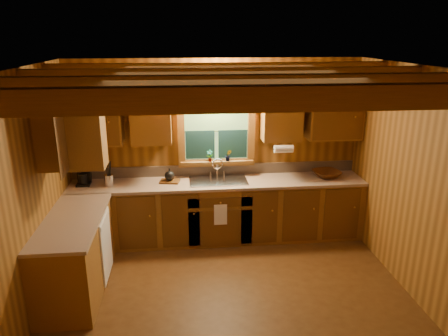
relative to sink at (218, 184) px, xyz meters
The scene contains 20 objects.
room 1.66m from the sink, 90.00° to the right, with size 4.20×4.20×4.20m.
ceiling_beams 2.29m from the sink, 90.00° to the right, with size 4.20×2.54×0.18m.
base_cabinets 0.73m from the sink, 147.14° to the right, with size 4.20×2.22×0.86m.
countertop 0.57m from the sink, 146.97° to the right, with size 4.20×2.24×0.04m.
backsplash 0.31m from the sink, 90.00° to the left, with size 4.20×0.02×0.16m, color #9F836A.
dishwasher_panel 1.79m from the sink, 147.88° to the right, with size 0.02×0.60×0.80m, color white.
upper_cabinets 1.15m from the sink, 162.32° to the right, with size 4.19×1.77×0.78m.
window 0.72m from the sink, 90.00° to the left, with size 1.12×0.08×1.00m.
window_sill 0.34m from the sink, 90.00° to the left, with size 1.06×0.14×0.04m, color brown.
wall_sconce 1.32m from the sink, 90.00° to the left, with size 0.45×0.21×0.17m.
paper_towel_roll 1.06m from the sink, ahead, with size 0.11×0.11×0.27m, color white.
dish_towel 0.48m from the sink, 90.00° to the right, with size 0.18×0.01×0.30m, color white.
sink is the anchor object (origin of this frame).
coffee_maker 1.90m from the sink, behind, with size 0.18×0.23×0.32m.
utensil_crock 1.53m from the sink, behind, with size 0.13×0.13×0.36m.
cutting_board 0.70m from the sink, behind, with size 0.27×0.20×0.02m, color #573312.
teakettle 0.71m from the sink, behind, with size 0.14×0.14×0.18m.
wicker_basket 1.61m from the sink, ahead, with size 0.39×0.39×0.10m, color #48230C.
potted_plant_left 0.43m from the sink, 120.54° to the left, with size 0.09×0.06×0.17m, color #573312.
potted_plant_right 0.45m from the sink, 48.69° to the left, with size 0.09×0.08×0.17m, color #573312.
Camera 1 is at (-0.50, -4.07, 2.92)m, focal length 33.73 mm.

